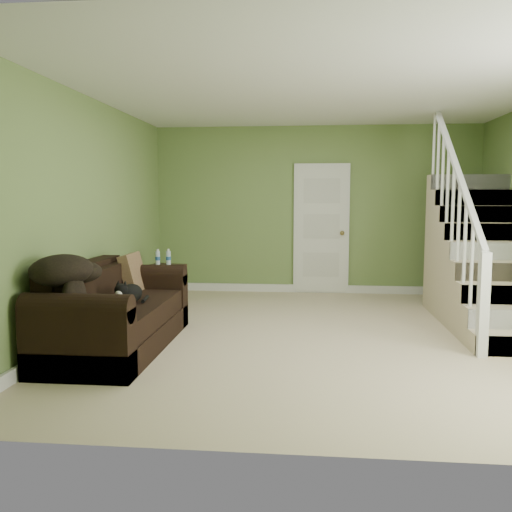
% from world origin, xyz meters
% --- Properties ---
extents(floor, '(5.00, 5.50, 0.01)m').
position_xyz_m(floor, '(0.00, 0.00, 0.00)').
color(floor, '#C9B891').
rests_on(floor, ground).
extents(ceiling, '(5.00, 5.50, 0.01)m').
position_xyz_m(ceiling, '(0.00, 0.00, 2.60)').
color(ceiling, white).
rests_on(ceiling, wall_back).
extents(wall_back, '(5.00, 0.04, 2.60)m').
position_xyz_m(wall_back, '(0.00, 2.75, 1.30)').
color(wall_back, '#6F8D4B').
rests_on(wall_back, floor).
extents(wall_front, '(5.00, 0.04, 2.60)m').
position_xyz_m(wall_front, '(0.00, -2.75, 1.30)').
color(wall_front, '#6F8D4B').
rests_on(wall_front, floor).
extents(wall_left, '(0.04, 5.50, 2.60)m').
position_xyz_m(wall_left, '(-2.50, 0.00, 1.30)').
color(wall_left, '#6F8D4B').
rests_on(wall_left, floor).
extents(baseboard_back, '(5.00, 0.04, 0.12)m').
position_xyz_m(baseboard_back, '(0.00, 2.72, 0.06)').
color(baseboard_back, white).
rests_on(baseboard_back, floor).
extents(baseboard_left, '(0.04, 5.50, 0.12)m').
position_xyz_m(baseboard_left, '(-2.47, 0.00, 0.06)').
color(baseboard_left, white).
rests_on(baseboard_left, floor).
extents(door, '(0.86, 0.12, 2.02)m').
position_xyz_m(door, '(0.10, 2.71, 1.01)').
color(door, white).
rests_on(door, floor).
extents(staircase, '(1.00, 2.51, 2.82)m').
position_xyz_m(staircase, '(1.99, 0.97, 0.64)').
color(staircase, '#C9B891').
rests_on(staircase, floor).
extents(sofa, '(0.92, 2.14, 0.85)m').
position_xyz_m(sofa, '(-2.02, -0.66, 0.32)').
color(sofa, black).
rests_on(sofa, floor).
extents(side_table, '(0.56, 0.56, 0.79)m').
position_xyz_m(side_table, '(-2.09, 1.51, 0.29)').
color(side_table, black).
rests_on(side_table, floor).
extents(cat, '(0.25, 0.54, 0.26)m').
position_xyz_m(cat, '(-1.84, -0.68, 0.56)').
color(cat, black).
rests_on(cat, sofa).
extents(banana, '(0.06, 0.19, 0.05)m').
position_xyz_m(banana, '(-1.81, -1.09, 0.49)').
color(banana, gold).
rests_on(banana, sofa).
extents(throw_pillow, '(0.22, 0.46, 0.47)m').
position_xyz_m(throw_pillow, '(-2.06, 0.10, 0.64)').
color(throw_pillow, '#47311C').
rests_on(throw_pillow, sofa).
extents(throw_blanket, '(0.56, 0.70, 0.27)m').
position_xyz_m(throw_blanket, '(-2.22, -1.33, 0.88)').
color(throw_blanket, black).
rests_on(throw_blanket, sofa).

